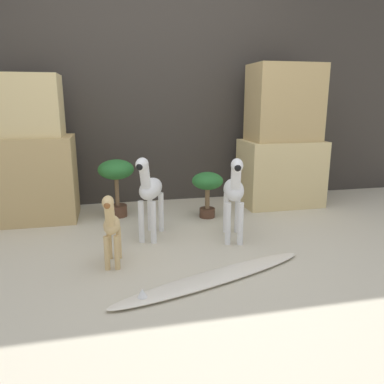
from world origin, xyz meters
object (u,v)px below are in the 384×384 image
Objects in this scene: zebra_left at (150,191)px; giraffe_figurine at (111,225)px; zebra_right at (234,192)px; potted_palm_back at (207,185)px; potted_palm_front at (116,176)px; surfboard at (214,278)px.

zebra_left is 0.57m from giraffe_figurine.
potted_palm_back is at bearing 94.61° from zebra_right.
potted_palm_front is 1.26× the size of potted_palm_back.
potted_palm_back is 0.31× the size of surfboard.
zebra_left is 1.58× the size of potted_palm_back.
giraffe_figurine is at bearing 150.17° from surfboard.
potted_palm_back reaches higher than surfboard.
surfboard is at bearing -70.13° from zebra_left.
potted_palm_front is at bearing 110.16° from surfboard.
zebra_left is at bearing 109.87° from surfboard.
zebra_left is 1.31× the size of giraffe_figurine.
potted_palm_front is 0.40× the size of surfboard.
giraffe_figurine is at bearing -134.58° from potted_palm_back.
giraffe_figurine is at bearing -162.73° from zebra_right.
zebra_right is 1.58× the size of potted_palm_back.
potted_palm_front is 1.60m from surfboard.
zebra_left is 1.25× the size of potted_palm_front.
surfboard is at bearing -29.83° from giraffe_figurine.
giraffe_figurine reaches higher than potted_palm_back.
zebra_right is 1.00× the size of zebra_left.
giraffe_figurine reaches higher than surfboard.
giraffe_figurine is 0.38× the size of surfboard.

